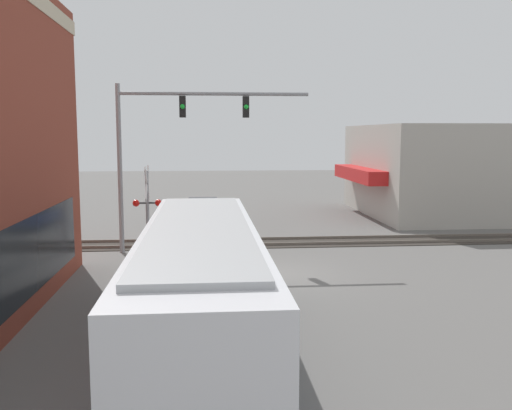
# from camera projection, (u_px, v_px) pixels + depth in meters

# --- Properties ---
(ground_plane) EXTENTS (120.00, 120.00, 0.00)m
(ground_plane) POSITION_uv_depth(u_px,v_px,m) (279.00, 274.00, 20.76)
(ground_plane) COLOR #605E5B
(shop_building) EXTENTS (11.80, 9.64, 5.64)m
(shop_building) POSITION_uv_depth(u_px,v_px,m) (432.00, 170.00, 36.03)
(shop_building) COLOR #B2ADA3
(shop_building) RESTS_ON ground
(city_bus) EXTENTS (12.33, 2.59, 3.04)m
(city_bus) POSITION_uv_depth(u_px,v_px,m) (200.00, 282.00, 13.11)
(city_bus) COLOR silver
(city_bus) RESTS_ON ground
(traffic_signal_gantry) EXTENTS (0.42, 8.17, 7.18)m
(traffic_signal_gantry) POSITION_uv_depth(u_px,v_px,m) (173.00, 130.00, 24.21)
(traffic_signal_gantry) COLOR gray
(traffic_signal_gantry) RESTS_ON ground
(crossing_signal) EXTENTS (1.41, 1.18, 3.81)m
(crossing_signal) POSITION_uv_depth(u_px,v_px,m) (147.00, 203.00, 23.11)
(crossing_signal) COLOR gray
(crossing_signal) RESTS_ON ground
(rail_track_near) EXTENTS (2.60, 60.00, 0.15)m
(rail_track_near) POSITION_uv_depth(u_px,v_px,m) (263.00, 243.00, 26.69)
(rail_track_near) COLOR #332D28
(rail_track_near) RESTS_ON ground
(parked_car_blue) EXTENTS (4.21, 1.82, 1.46)m
(parked_car_blue) POSITION_uv_depth(u_px,v_px,m) (203.00, 213.00, 32.17)
(parked_car_blue) COLOR navy
(parked_car_blue) RESTS_ON ground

